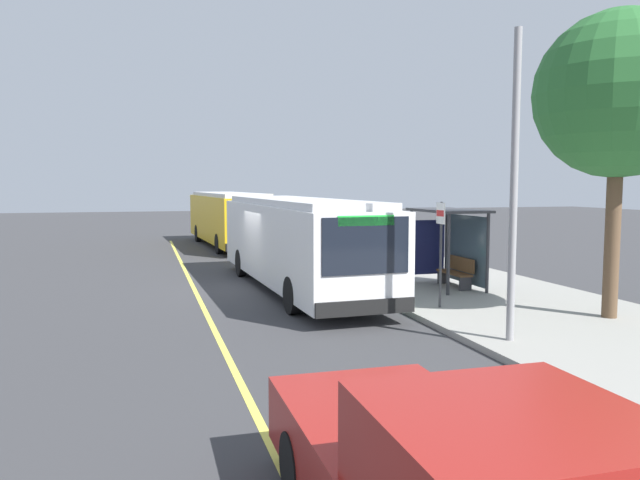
{
  "coord_description": "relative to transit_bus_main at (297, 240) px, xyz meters",
  "views": [
    {
      "loc": [
        19.86,
        -3.73,
        3.41
      ],
      "look_at": [
        2.07,
        1.41,
        1.72
      ],
      "focal_mm": 34.39,
      "sensor_mm": 36.0,
      "label": 1
    }
  ],
  "objects": [
    {
      "name": "transit_bus_main",
      "position": [
        0.0,
        0.0,
        0.0
      ],
      "size": [
        11.68,
        3.01,
        2.95
      ],
      "color": "white",
      "rests_on": "ground_plane"
    },
    {
      "name": "pedestrian_commuter",
      "position": [
        0.5,
        3.41,
        -0.5
      ],
      "size": [
        0.24,
        0.4,
        1.69
      ],
      "color": "#282D47",
      "rests_on": "sidewalk_curb"
    },
    {
      "name": "route_sign_post",
      "position": [
        4.52,
        2.77,
        0.34
      ],
      "size": [
        0.44,
        0.08,
        2.8
      ],
      "color": "#333338",
      "rests_on": "sidewalk_curb"
    },
    {
      "name": "bus_shelter",
      "position": [
        1.49,
        4.64,
        0.3
      ],
      "size": [
        2.9,
        1.6,
        2.48
      ],
      "color": "#333338",
      "rests_on": "sidewalk_curb"
    },
    {
      "name": "lane_stripe_center",
      "position": [
        -0.81,
        -3.21,
        -1.61
      ],
      "size": [
        36.0,
        0.14,
        0.01
      ],
      "primitive_type": "cube",
      "color": "#E0D64C",
      "rests_on": "ground_plane"
    },
    {
      "name": "transit_bus_second",
      "position": [
        -14.53,
        -0.27,
        -0.0
      ],
      "size": [
        11.47,
        3.26,
        2.95
      ],
      "color": "gold",
      "rests_on": "ground_plane"
    },
    {
      "name": "ground_plane",
      "position": [
        -0.81,
        -1.01,
        -1.62
      ],
      "size": [
        120.0,
        120.0,
        0.0
      ],
      "primitive_type": "plane",
      "color": "#38383A"
    },
    {
      "name": "waiting_bench",
      "position": [
        1.71,
        4.79,
        -0.98
      ],
      "size": [
        1.6,
        0.48,
        0.95
      ],
      "color": "brown",
      "rests_on": "sidewalk_curb"
    },
    {
      "name": "sidewalk_curb",
      "position": [
        -0.81,
        4.99,
        -1.54
      ],
      "size": [
        44.0,
        6.4,
        0.15
      ],
      "primitive_type": "cube",
      "color": "gray",
      "rests_on": "ground_plane"
    },
    {
      "name": "utility_pole",
      "position": [
        8.05,
        2.58,
        1.73
      ],
      "size": [
        0.16,
        0.16,
        6.4
      ],
      "primitive_type": "cylinder",
      "color": "gray",
      "rests_on": "sidewalk_curb"
    },
    {
      "name": "street_tree_near_shelter",
      "position": [
        6.79,
        6.21,
        3.9
      ],
      "size": [
        3.97,
        3.97,
        7.38
      ],
      "color": "brown",
      "rests_on": "sidewalk_curb"
    }
  ]
}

